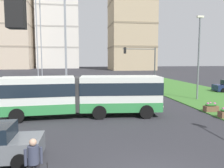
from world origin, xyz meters
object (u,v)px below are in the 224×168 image
object	(u,v)px
pedestrian_crossing	(34,161)
apartment_tower_west	(15,27)
apartment_tower_centre	(131,26)
traffic_light_far_right	(144,61)
streetlight_median	(199,54)
articulated_bus	(83,94)
flower_planter_3	(211,107)
apartment_tower_westcentre	(58,19)

from	to	relation	value
pedestrian_crossing	apartment_tower_west	distance (m)	109.17
apartment_tower_west	apartment_tower_centre	size ratio (longest dim) A/B	1.07
traffic_light_far_right	streetlight_median	xyz separation A→B (m)	(3.80, -6.85, 0.74)
apartment_tower_west	apartment_tower_centre	xyz separation A→B (m)	(50.16, -18.37, -1.21)
traffic_light_far_right	apartment_tower_west	xyz separation A→B (m)	(-36.08, 82.91, 15.00)
streetlight_median	apartment_tower_west	xyz separation A→B (m)	(-39.88, 89.75, 14.26)
pedestrian_crossing	apartment_tower_centre	world-z (taller)	apartment_tower_centre
pedestrian_crossing	traffic_light_far_right	xyz separation A→B (m)	(10.30, 21.62, 3.06)
articulated_bus	apartment_tower_centre	world-z (taller)	apartment_tower_centre
pedestrian_crossing	traffic_light_far_right	size ratio (longest dim) A/B	0.30
traffic_light_far_right	streetlight_median	distance (m)	7.86
apartment_tower_west	articulated_bus	bearing A→B (deg)	-73.72
flower_planter_3	apartment_tower_westcentre	bearing A→B (deg)	100.61
apartment_tower_centre	apartment_tower_westcentre	bearing A→B (deg)	141.98
flower_planter_3	traffic_light_far_right	world-z (taller)	traffic_light_far_right
streetlight_median	apartment_tower_westcentre	bearing A→B (deg)	102.29
pedestrian_crossing	apartment_tower_west	world-z (taller)	apartment_tower_west
traffic_light_far_right	pedestrian_crossing	bearing A→B (deg)	-115.47
flower_planter_3	articulated_bus	bearing A→B (deg)	177.76
articulated_bus	apartment_tower_west	size ratio (longest dim) A/B	0.31
streetlight_median	apartment_tower_westcentre	xyz separation A→B (m)	(-20.86, 95.74, 19.45)
articulated_bus	apartment_tower_westcentre	xyz separation A→B (m)	(-8.68, 100.84, 22.60)
traffic_light_far_right	streetlight_median	bearing A→B (deg)	-61.00
streetlight_median	apartment_tower_centre	size ratio (longest dim) A/B	0.24
apartment_tower_west	apartment_tower_centre	distance (m)	53.43
apartment_tower_west	pedestrian_crossing	bearing A→B (deg)	-76.14
streetlight_median	apartment_tower_centre	world-z (taller)	apartment_tower_centre
pedestrian_crossing	flower_planter_3	xyz separation A→B (m)	(12.19, 9.27, -0.58)
pedestrian_crossing	streetlight_median	bearing A→B (deg)	46.35
streetlight_median	apartment_tower_westcentre	world-z (taller)	apartment_tower_westcentre
flower_planter_3	apartment_tower_centre	bearing A→B (deg)	80.99
traffic_light_far_right	apartment_tower_westcentre	size ratio (longest dim) A/B	0.12
traffic_light_far_right	apartment_tower_centre	world-z (taller)	apartment_tower_centre
articulated_bus	streetlight_median	distance (m)	13.57
apartment_tower_westcentre	flower_planter_3	bearing A→B (deg)	-79.39
articulated_bus	apartment_tower_centre	distance (m)	81.35
streetlight_median	apartment_tower_west	bearing A→B (deg)	113.95
flower_planter_3	pedestrian_crossing	bearing A→B (deg)	-142.75
apartment_tower_westcentre	apartment_tower_centre	world-z (taller)	apartment_tower_westcentre
articulated_bus	pedestrian_crossing	size ratio (longest dim) A/B	6.88
pedestrian_crossing	apartment_tower_westcentre	distance (m)	113.13
flower_planter_3	apartment_tower_west	world-z (taller)	apartment_tower_west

